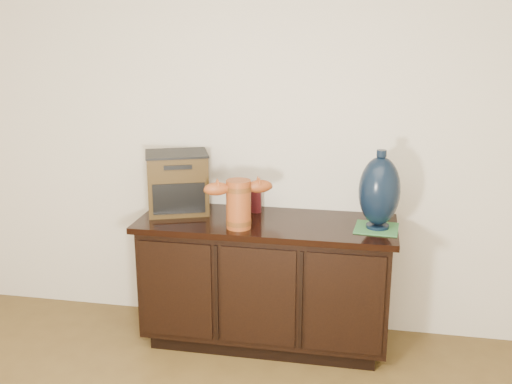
% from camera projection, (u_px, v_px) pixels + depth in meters
% --- Properties ---
extents(room, '(5.00, 5.00, 5.00)m').
position_uv_depth(room, '(67.00, 307.00, 1.14)').
color(room, brown).
rests_on(room, ground).
extents(sideboard, '(1.46, 0.56, 0.75)m').
position_uv_depth(sideboard, '(266.00, 281.00, 3.49)').
color(sideboard, black).
rests_on(sideboard, ground).
extents(terracotta_vessel, '(0.37, 0.21, 0.27)m').
position_uv_depth(terracotta_vessel, '(239.00, 201.00, 3.24)').
color(terracotta_vessel, '#99461B').
rests_on(terracotta_vessel, sideboard).
extents(tv_radio, '(0.44, 0.40, 0.36)m').
position_uv_depth(tv_radio, '(177.00, 182.00, 3.52)').
color(tv_radio, '#38260E').
rests_on(tv_radio, sideboard).
extents(green_mat, '(0.25, 0.25, 0.01)m').
position_uv_depth(green_mat, '(377.00, 228.00, 3.26)').
color(green_mat, '#33713A').
rests_on(green_mat, sideboard).
extents(lamp_base, '(0.24, 0.24, 0.43)m').
position_uv_depth(lamp_base, '(379.00, 191.00, 3.21)').
color(lamp_base, black).
rests_on(lamp_base, green_mat).
extents(spray_can, '(0.06, 0.06, 0.19)m').
position_uv_depth(spray_can, '(256.00, 197.00, 3.54)').
color(spray_can, '#4F0D11').
rests_on(spray_can, sideboard).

